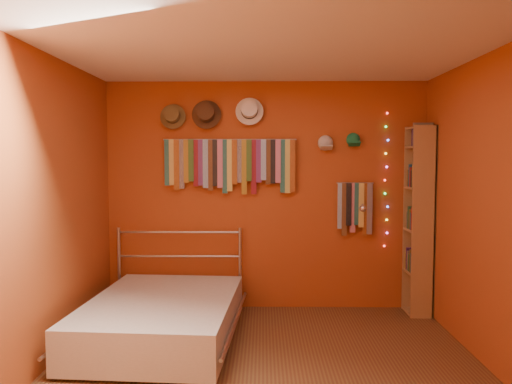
{
  "coord_description": "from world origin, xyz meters",
  "views": [
    {
      "loc": [
        -0.03,
        -3.74,
        1.67
      ],
      "look_at": [
        -0.1,
        0.9,
        1.35
      ],
      "focal_mm": 35.0,
      "sensor_mm": 36.0,
      "label": 1
    }
  ],
  "objects_px": {
    "reading_lamp": "(362,208)",
    "bed": "(162,318)",
    "tie_rack": "(230,163)",
    "bookshelf": "(422,219)"
  },
  "relations": [
    {
      "from": "bed",
      "to": "reading_lamp",
      "type": "bearing_deg",
      "value": 26.04
    },
    {
      "from": "tie_rack",
      "to": "reading_lamp",
      "type": "distance_m",
      "value": 1.5
    },
    {
      "from": "tie_rack",
      "to": "bed",
      "type": "height_order",
      "value": "tie_rack"
    },
    {
      "from": "reading_lamp",
      "to": "bed",
      "type": "xyz_separation_m",
      "value": [
        -1.97,
        -0.82,
        -0.92
      ]
    },
    {
      "from": "tie_rack",
      "to": "bookshelf",
      "type": "height_order",
      "value": "bookshelf"
    },
    {
      "from": "tie_rack",
      "to": "reading_lamp",
      "type": "xyz_separation_m",
      "value": [
        1.41,
        -0.17,
        -0.48
      ]
    },
    {
      "from": "bed",
      "to": "tie_rack",
      "type": "bearing_deg",
      "value": 63.98
    },
    {
      "from": "reading_lamp",
      "to": "tie_rack",
      "type": "bearing_deg",
      "value": 173.17
    },
    {
      "from": "tie_rack",
      "to": "bookshelf",
      "type": "bearing_deg",
      "value": -4.32
    },
    {
      "from": "reading_lamp",
      "to": "bookshelf",
      "type": "height_order",
      "value": "bookshelf"
    }
  ]
}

